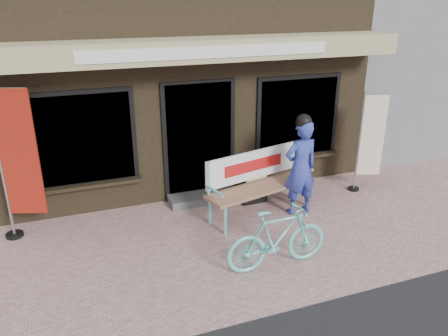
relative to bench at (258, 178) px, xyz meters
name	(u,v)px	position (x,y,z in m)	size (l,w,h in m)	color
ground	(240,249)	(-0.74, -1.02, -0.64)	(70.00, 70.00, 0.00)	#B9908D
storefront	(158,22)	(-0.74, 3.94, 2.35)	(7.00, 6.77, 6.00)	black
neighbor_right_near	(435,22)	(7.76, 4.48, 2.16)	(10.00, 7.00, 5.60)	slate
bench	(258,178)	(0.00, 0.00, 0.00)	(2.08, 0.98, 1.09)	#67CAC4
person	(301,166)	(0.68, -0.25, 0.23)	(0.63, 0.43, 1.77)	#2D3B9B
bicycle	(278,238)	(-0.42, -1.61, -0.19)	(0.42, 1.50, 0.90)	#67CAC4
nobori_red	(17,162)	(-3.71, 0.47, 0.62)	(0.72, 0.37, 2.44)	gray
nobori_cream	(370,141)	(2.35, 0.13, 0.36)	(0.57, 0.30, 1.94)	gray
menu_stand	(255,178)	(0.11, 0.32, -0.15)	(0.49, 0.13, 0.97)	black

